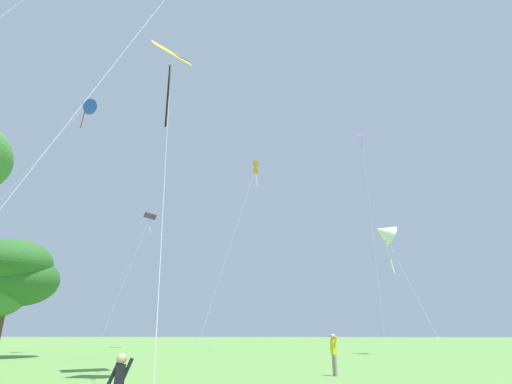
{
  "coord_description": "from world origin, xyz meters",
  "views": [
    {
      "loc": [
        0.91,
        -2.16,
        1.56
      ],
      "look_at": [
        -1.27,
        26.39,
        12.06
      ],
      "focal_mm": 27.15,
      "sensor_mm": 36.0,
      "label": 1
    }
  ],
  "objects_px": {
    "kite_orange_box": "(255,169)",
    "kite_blue_delta": "(86,105)",
    "kite_purple_streamer": "(364,154)",
    "kite_black_large": "(149,221)",
    "kite_yellow_diamond": "(170,69)",
    "tree_right_cluster": "(12,277)",
    "person_in_red_shirt": "(334,350)",
    "kite_white_distant": "(384,232)"
  },
  "relations": [
    {
      "from": "kite_black_large",
      "to": "kite_purple_streamer",
      "type": "bearing_deg",
      "value": -0.56
    },
    {
      "from": "kite_black_large",
      "to": "tree_right_cluster",
      "type": "xyz_separation_m",
      "value": [
        -2.63,
        -18.55,
        -9.27
      ]
    },
    {
      "from": "kite_orange_box",
      "to": "kite_purple_streamer",
      "type": "xyz_separation_m",
      "value": [
        13.08,
        7.02,
        4.65
      ]
    },
    {
      "from": "kite_orange_box",
      "to": "tree_right_cluster",
      "type": "distance_m",
      "value": 23.61
    },
    {
      "from": "kite_purple_streamer",
      "to": "person_in_red_shirt",
      "type": "height_order",
      "value": "kite_purple_streamer"
    },
    {
      "from": "kite_orange_box",
      "to": "kite_blue_delta",
      "type": "distance_m",
      "value": 17.61
    },
    {
      "from": "kite_orange_box",
      "to": "kite_yellow_diamond",
      "type": "bearing_deg",
      "value": -95.84
    },
    {
      "from": "kite_blue_delta",
      "to": "kite_black_large",
      "type": "distance_m",
      "value": 16.61
    },
    {
      "from": "kite_orange_box",
      "to": "kite_blue_delta",
      "type": "bearing_deg",
      "value": -153.82
    },
    {
      "from": "kite_orange_box",
      "to": "kite_black_large",
      "type": "bearing_deg",
      "value": 152.12
    },
    {
      "from": "kite_orange_box",
      "to": "kite_blue_delta",
      "type": "height_order",
      "value": "kite_blue_delta"
    },
    {
      "from": "kite_orange_box",
      "to": "tree_right_cluster",
      "type": "xyz_separation_m",
      "value": [
        -16.4,
        -11.27,
        -12.71
      ]
    },
    {
      "from": "kite_orange_box",
      "to": "kite_black_large",
      "type": "relative_size",
      "value": 1.19
    },
    {
      "from": "kite_white_distant",
      "to": "kite_purple_streamer",
      "type": "xyz_separation_m",
      "value": [
        1.72,
        11.96,
        13.07
      ]
    },
    {
      "from": "kite_blue_delta",
      "to": "tree_right_cluster",
      "type": "distance_m",
      "value": 16.9
    },
    {
      "from": "kite_yellow_diamond",
      "to": "kite_purple_streamer",
      "type": "relative_size",
      "value": 0.58
    },
    {
      "from": "kite_blue_delta",
      "to": "kite_black_large",
      "type": "height_order",
      "value": "kite_blue_delta"
    },
    {
      "from": "kite_purple_streamer",
      "to": "person_in_red_shirt",
      "type": "distance_m",
      "value": 36.26
    },
    {
      "from": "kite_yellow_diamond",
      "to": "kite_blue_delta",
      "type": "bearing_deg",
      "value": 130.98
    },
    {
      "from": "kite_blue_delta",
      "to": "tree_right_cluster",
      "type": "xyz_separation_m",
      "value": [
        -0.96,
        -3.68,
        -16.46
      ]
    },
    {
      "from": "kite_purple_streamer",
      "to": "tree_right_cluster",
      "type": "height_order",
      "value": "kite_purple_streamer"
    },
    {
      "from": "kite_orange_box",
      "to": "kite_blue_delta",
      "type": "xyz_separation_m",
      "value": [
        -15.44,
        -7.59,
        3.75
      ]
    },
    {
      "from": "person_in_red_shirt",
      "to": "kite_blue_delta",
      "type": "bearing_deg",
      "value": 146.9
    },
    {
      "from": "kite_yellow_diamond",
      "to": "kite_black_large",
      "type": "xyz_separation_m",
      "value": [
        -11.44,
        29.97,
        1.15
      ]
    },
    {
      "from": "kite_orange_box",
      "to": "person_in_red_shirt",
      "type": "relative_size",
      "value": 12.12
    },
    {
      "from": "kite_orange_box",
      "to": "kite_yellow_diamond",
      "type": "distance_m",
      "value": 23.27
    },
    {
      "from": "kite_yellow_diamond",
      "to": "tree_right_cluster",
      "type": "xyz_separation_m",
      "value": [
        -14.08,
        11.42,
        -8.12
      ]
    },
    {
      "from": "kite_black_large",
      "to": "person_in_red_shirt",
      "type": "distance_m",
      "value": 36.29
    },
    {
      "from": "kite_orange_box",
      "to": "kite_purple_streamer",
      "type": "relative_size",
      "value": 0.73
    },
    {
      "from": "kite_blue_delta",
      "to": "kite_purple_streamer",
      "type": "xyz_separation_m",
      "value": [
        28.52,
        14.61,
        0.9
      ]
    },
    {
      "from": "kite_yellow_diamond",
      "to": "tree_right_cluster",
      "type": "bearing_deg",
      "value": 140.95
    },
    {
      "from": "kite_blue_delta",
      "to": "kite_yellow_diamond",
      "type": "xyz_separation_m",
      "value": [
        13.12,
        -15.1,
        -8.34
      ]
    },
    {
      "from": "kite_purple_streamer",
      "to": "person_in_red_shirt",
      "type": "relative_size",
      "value": 16.64
    },
    {
      "from": "kite_blue_delta",
      "to": "tree_right_cluster",
      "type": "relative_size",
      "value": 2.88
    },
    {
      "from": "kite_yellow_diamond",
      "to": "kite_black_large",
      "type": "distance_m",
      "value": 32.1
    },
    {
      "from": "kite_purple_streamer",
      "to": "tree_right_cluster",
      "type": "bearing_deg",
      "value": -148.18
    },
    {
      "from": "kite_black_large",
      "to": "person_in_red_shirt",
      "type": "xyz_separation_m",
      "value": [
        18.54,
        -28.05,
        -13.67
      ]
    },
    {
      "from": "kite_purple_streamer",
      "to": "tree_right_cluster",
      "type": "distance_m",
      "value": 38.79
    },
    {
      "from": "tree_right_cluster",
      "to": "person_in_red_shirt",
      "type": "bearing_deg",
      "value": -24.16
    },
    {
      "from": "kite_black_large",
      "to": "kite_purple_streamer",
      "type": "xyz_separation_m",
      "value": [
        26.84,
        -0.26,
        8.09
      ]
    },
    {
      "from": "kite_blue_delta",
      "to": "kite_black_large",
      "type": "relative_size",
      "value": 1.43
    },
    {
      "from": "kite_white_distant",
      "to": "kite_orange_box",
      "type": "xyz_separation_m",
      "value": [
        -11.36,
        4.94,
        8.42
      ]
    }
  ]
}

